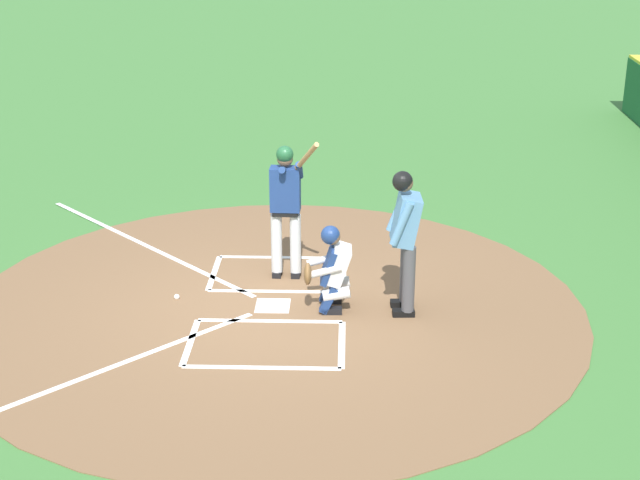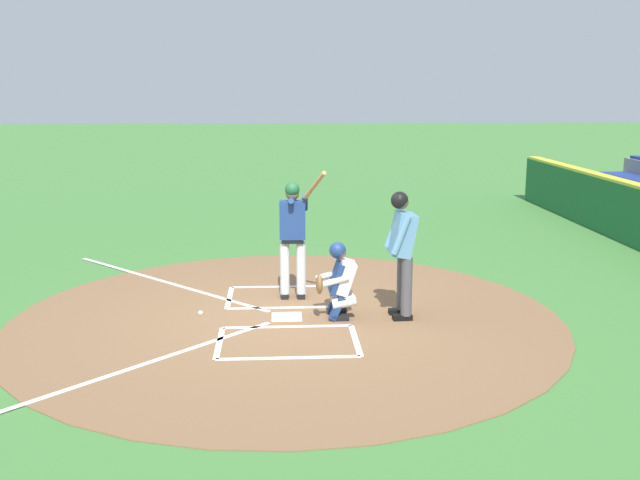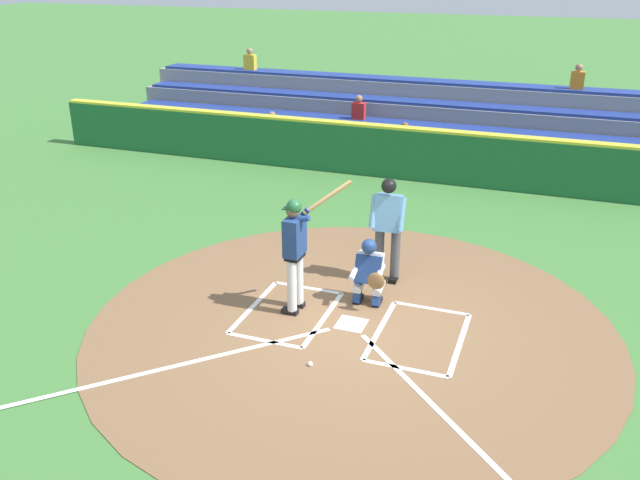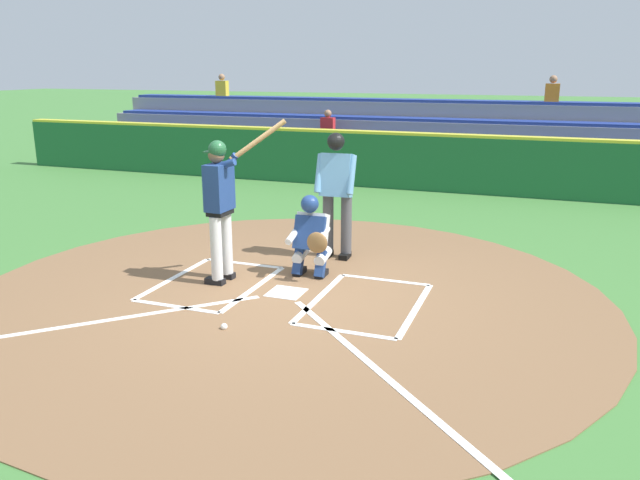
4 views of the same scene
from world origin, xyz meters
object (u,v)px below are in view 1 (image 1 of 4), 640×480
(batter, at_px, (286,202))
(catcher, at_px, (332,267))
(baseball, at_px, (177,297))
(plate_umpire, at_px, (405,233))

(batter, bearing_deg, catcher, -147.81)
(catcher, xyz_separation_m, baseball, (0.23, 2.03, -0.55))
(baseball, bearing_deg, batter, -61.27)
(batter, height_order, baseball, batter)
(batter, xyz_separation_m, plate_umpire, (-1.05, -1.54, -0.02))
(catcher, height_order, plate_umpire, plate_umpire)
(plate_umpire, relative_size, baseball, 25.20)
(plate_umpire, bearing_deg, baseball, 84.54)
(catcher, bearing_deg, plate_umpire, -92.92)
(batter, height_order, plate_umpire, batter)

